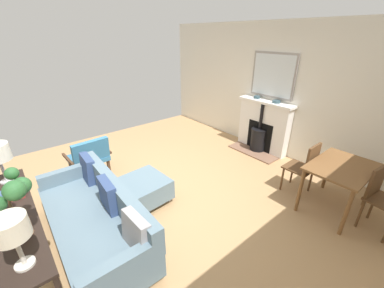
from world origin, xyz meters
name	(u,v)px	position (x,y,z in m)	size (l,w,h in m)	color
ground_plane	(155,195)	(0.00, 0.00, 0.00)	(5.85, 6.08, 0.01)	tan
wall_left	(270,89)	(-2.93, 0.00, 1.31)	(0.12, 6.08, 2.62)	silver
fireplace	(262,129)	(-2.72, 0.08, 0.50)	(0.61, 1.23, 1.12)	brown
mirror_over_mantel	(273,75)	(-2.84, 0.08, 1.62)	(0.04, 0.97, 0.88)	gray
mantel_bowl_near	(257,97)	(-2.75, -0.18, 1.15)	(0.13, 0.13, 0.05)	#334C56
mantel_bowl_far	(276,102)	(-2.75, 0.29, 1.14)	(0.16, 0.16, 0.05)	#334C56
sofa	(97,218)	(1.00, 0.32, 0.33)	(0.86, 2.07, 0.78)	#B2B2B7
ottoman	(145,188)	(0.19, 0.04, 0.24)	(0.67, 0.71, 0.39)	#B2B2B7
armchair_accent	(89,156)	(0.58, -1.17, 0.44)	(0.71, 0.62, 0.78)	#4C3321
console_table	(18,221)	(1.72, 0.32, 0.70)	(0.35, 1.92, 0.80)	black
table_lamp_far_end	(11,230)	(1.72, 1.04, 1.14)	(0.24, 0.24, 0.45)	beige
potted_plant	(4,195)	(1.71, 0.69, 1.23)	(0.39, 0.49, 0.67)	#99704C
book_stack	(10,194)	(1.71, -0.02, 0.83)	(0.28, 0.22, 0.08)	#B23833
dining_table	(340,172)	(-1.86, 1.95, 0.62)	(0.99, 0.70, 0.73)	brown
dining_chair_near_fireplace	(305,165)	(-1.86, 1.47, 0.52)	(0.40, 0.40, 0.89)	brown
dining_chair_by_back_wall	(380,194)	(-1.87, 2.44, 0.53)	(0.45, 0.45, 0.88)	brown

